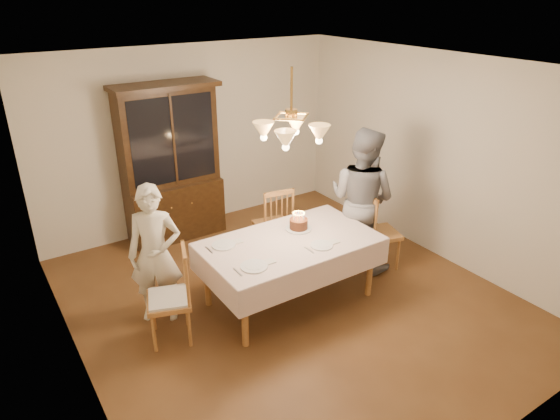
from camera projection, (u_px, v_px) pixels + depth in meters
ground at (290, 299)px, 5.74m from camera, size 5.00×5.00×0.00m
room_shell at (291, 169)px, 5.09m from camera, size 5.00×5.00×5.00m
dining_table at (290, 247)px, 5.45m from camera, size 1.90×1.10×0.76m
china_hutch at (171, 166)px, 6.81m from camera, size 1.38×0.54×2.16m
chair_far_side at (274, 226)px, 6.47m from camera, size 0.50×0.48×1.00m
chair_left_end at (170, 300)px, 4.93m from camera, size 0.54×0.55×1.00m
chair_right_end at (380, 234)px, 6.26m from camera, size 0.53×0.54×1.00m
elderly_woman at (155, 255)px, 5.14m from camera, size 0.66×0.59×1.52m
adult_in_grey at (362, 199)px, 6.12m from camera, size 0.93×1.05×1.80m
birthday_cake at (299, 224)px, 5.66m from camera, size 0.30×0.30×0.21m
place_setting_near_left at (255, 266)px, 4.92m from camera, size 0.42×0.27×0.02m
place_setting_near_right at (323, 245)px, 5.32m from camera, size 0.39×0.24×0.02m
place_setting_far_left at (225, 245)px, 5.32m from camera, size 0.40×0.25×0.02m
chandelier at (291, 132)px, 4.92m from camera, size 0.62×0.62×0.73m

